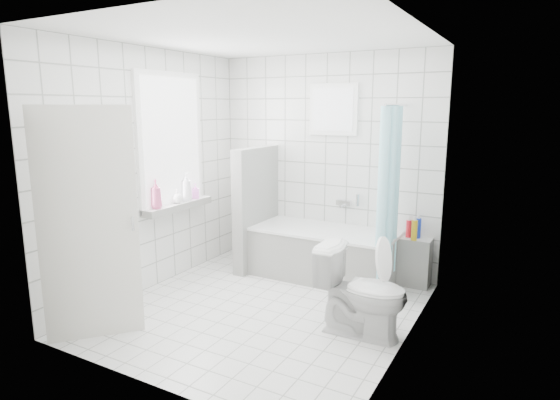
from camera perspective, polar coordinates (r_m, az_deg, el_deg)
The scene contains 19 objects.
ground at distance 4.79m, azimuth -2.13°, elevation -13.14°, with size 3.00×3.00×0.00m, color white.
ceiling at distance 4.41m, azimuth -2.39°, elevation 19.36°, with size 3.00×3.00×0.00m, color white.
wall_back at distance 5.74m, azimuth 5.56°, elevation 4.43°, with size 2.80×0.02×2.60m, color white.
wall_front at distance 3.25m, azimuth -16.10°, elevation -1.27°, with size 2.80×0.02×2.60m, color white.
wall_left at distance 5.27m, azimuth -15.40°, elevation 3.47°, with size 0.02×3.00×2.60m, color white.
wall_right at distance 3.89m, azimuth 15.69°, elevation 0.77°, with size 0.02×3.00×2.60m, color white.
window_left at distance 5.43m, azimuth -13.01°, elevation 6.98°, with size 0.01×0.90×1.40m, color white.
window_back at distance 5.62m, azimuth 6.45°, elevation 10.91°, with size 0.50×0.01×0.50m, color white.
window_sill at distance 5.50m, azimuth -12.32°, elevation -0.73°, with size 0.18×1.02×0.08m, color white.
door at distance 4.25m, azimuth -22.28°, elevation -2.93°, with size 0.04×0.80×2.00m, color silver.
bathtub at distance 5.55m, azimuth 5.40°, elevation -6.49°, with size 1.68×0.77×0.58m.
partition_wall at distance 5.80m, azimuth -2.92°, elevation -0.98°, with size 0.15×0.85×1.50m, color white.
tiled_ledge at distance 5.50m, azimuth 15.82°, elevation -7.21°, with size 0.40×0.24×0.55m, color white.
toilet at distance 4.22m, azimuth 9.98°, elevation -10.92°, with size 0.45×0.78×0.80m, color white.
curtain_rod at distance 5.00m, azimuth 13.99°, elevation 11.18°, with size 0.02×0.02×0.80m, color silver.
shower_curtain at distance 4.96m, azimuth 13.10°, elevation 0.76°, with size 0.14×0.48×1.78m, color #51DAF0, non-canonical shape.
tub_faucet at distance 5.67m, azimuth 7.79°, elevation -0.31°, with size 0.18×0.06×0.06m, color silver.
sill_bottles at distance 5.43m, azimuth -12.62°, elevation 1.05°, with size 0.18×0.80×0.33m.
ledge_bottles at distance 5.37m, azimuth 16.01°, elevation -3.43°, with size 0.16×0.18×0.22m.
Camera 1 is at (2.27, -3.73, 1.98)m, focal length 30.00 mm.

